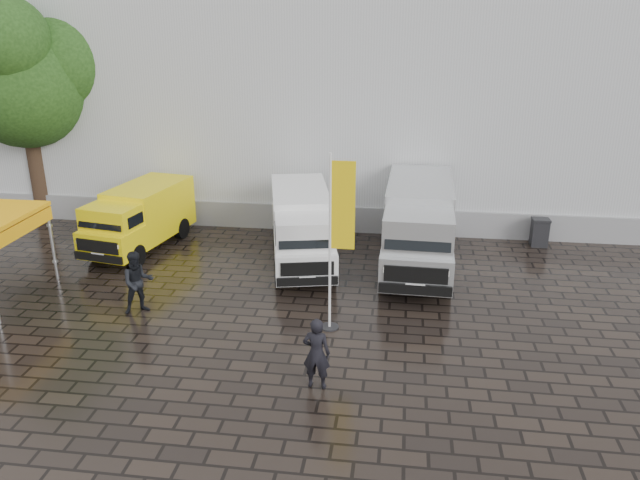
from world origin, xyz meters
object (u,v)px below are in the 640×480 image
object	(u,v)px
wheelie_bin	(540,232)
person_front	(316,353)
van_silver	(418,228)
van_yellow	(139,219)
van_white	(302,229)
person_tent	(138,282)
flagpole	(337,235)

from	to	relation	value
wheelie_bin	person_front	distance (m)	12.17
van_silver	van_yellow	bearing A→B (deg)	178.90
van_silver	van_white	bearing A→B (deg)	-176.50
van_yellow	wheelie_bin	xyz separation A→B (m)	(14.21, 2.25, -0.59)
person_tent	van_white	bearing A→B (deg)	14.43
person_front	van_silver	bearing A→B (deg)	-103.51
person_front	person_tent	world-z (taller)	person_tent
van_white	person_tent	world-z (taller)	van_white
flagpole	person_front	xyz separation A→B (m)	(-0.14, -2.83, -1.80)
van_yellow	person_front	distance (m)	10.85
van_silver	wheelie_bin	size ratio (longest dim) A/B	6.21
van_silver	person_front	bearing A→B (deg)	-105.76
van_white	van_silver	xyz separation A→B (m)	(3.84, 0.14, 0.17)
flagpole	van_white	bearing A→B (deg)	110.50
person_tent	van_silver	bearing A→B (deg)	-3.27
van_white	van_silver	world-z (taller)	van_silver
van_yellow	wheelie_bin	bearing A→B (deg)	19.45
van_white	person_front	size ratio (longest dim) A/B	3.24
van_white	van_yellow	bearing A→B (deg)	161.76
van_white	person_front	xyz separation A→B (m)	(1.53, -7.30, -0.35)
wheelie_bin	person_front	bearing A→B (deg)	-122.99
van_white	flagpole	bearing A→B (deg)	-82.20
person_front	van_yellow	bearing A→B (deg)	-42.80
wheelie_bin	person_front	size ratio (longest dim) A/B	0.60
wheelie_bin	person_front	world-z (taller)	person_front
flagpole	wheelie_bin	world-z (taller)	flagpole
wheelie_bin	person_tent	bearing A→B (deg)	-149.29
van_white	person_tent	size ratio (longest dim) A/B	3.06
flagpole	van_yellow	bearing A→B (deg)	146.43
van_white	wheelie_bin	distance (m)	8.78
van_yellow	van_silver	world-z (taller)	van_silver
flagpole	person_tent	bearing A→B (deg)	177.68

